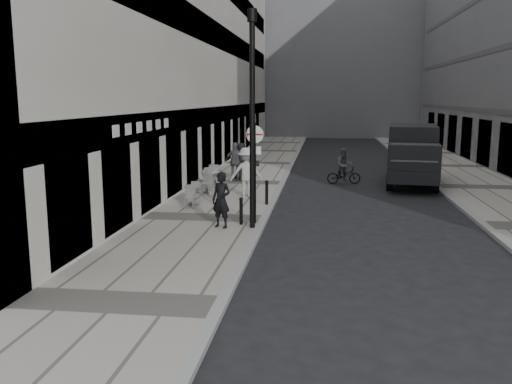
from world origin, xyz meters
TOP-DOWN VIEW (x-y plane):
  - sidewalk at (-2.00, 18.00)m, footprint 4.00×60.00m
  - far_sidewalk at (9.00, 18.00)m, footprint 4.00×60.00m
  - building_left at (-6.00, 24.50)m, footprint 4.00×45.00m
  - building_far at (1.50, 56.00)m, footprint 24.00×16.00m
  - walking_man at (-1.14, 8.98)m, footprint 0.73×0.61m
  - sign_post at (-0.20, 9.69)m, footprint 0.54×0.09m
  - lamppost at (-0.20, 9.10)m, footprint 0.29×0.29m
  - bollard_near at (-0.60, 9.44)m, footprint 0.11×0.11m
  - bollard_far at (-0.15, 12.74)m, footprint 0.11×0.11m
  - panel_van at (6.02, 19.01)m, footprint 2.87×6.05m
  - cyclist at (2.88, 18.78)m, footprint 1.63×0.75m
  - pedestrian_a at (-2.23, 18.26)m, footprint 1.12×0.54m
  - pedestrian_b at (-1.14, 14.29)m, footprint 1.41×1.01m
  - pedestrian_c at (-1.98, 18.41)m, footprint 0.91×0.60m
  - cafe_table_near at (-2.85, 15.70)m, footprint 0.79×1.79m
  - cafe_table_mid at (-2.80, 15.17)m, footprint 0.76×1.72m
  - cafe_table_far at (-2.80, 12.20)m, footprint 0.65×1.47m

SIDE VIEW (x-z plane):
  - sidewalk at x=-2.00m, z-range 0.00..0.12m
  - far_sidewalk at x=9.00m, z-range 0.00..0.12m
  - bollard_near at x=-0.60m, z-range 0.12..0.92m
  - cafe_table_far at x=-2.80m, z-range 0.13..0.96m
  - bollard_far at x=-0.15m, z-range 0.12..0.97m
  - cafe_table_mid at x=-2.80m, z-range 0.13..1.11m
  - cafe_table_near at x=-2.85m, z-range 0.13..1.14m
  - cyclist at x=2.88m, z-range -0.19..1.51m
  - walking_man at x=-1.14m, z-range 0.12..1.83m
  - pedestrian_c at x=-1.98m, z-range 0.12..1.94m
  - pedestrian_a at x=-2.23m, z-range 0.12..1.97m
  - pedestrian_b at x=-1.14m, z-range 0.12..2.09m
  - panel_van at x=6.02m, z-range 0.17..2.92m
  - sign_post at x=-0.20m, z-range 0.57..3.74m
  - lamppost at x=-0.20m, z-range 0.48..6.91m
  - building_left at x=-6.00m, z-range 0.00..18.00m
  - building_far at x=1.50m, z-range 0.00..22.00m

